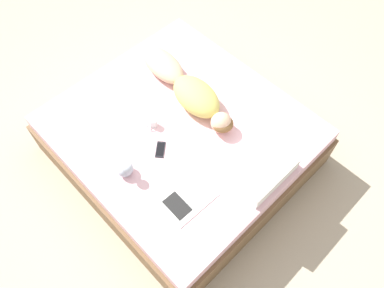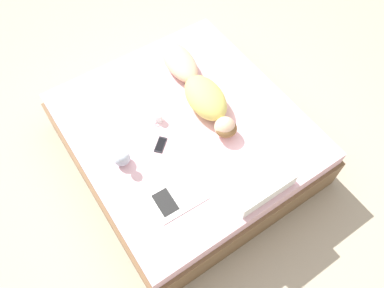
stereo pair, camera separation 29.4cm
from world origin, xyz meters
TOP-DOWN VIEW (x-y plane):
  - ground_plane at (0.00, 0.00)m, footprint 12.00×12.00m
  - bed at (0.00, 0.00)m, footprint 1.95×2.11m
  - person at (-0.28, -0.20)m, footprint 0.41×1.27m
  - open_magazine at (0.45, 0.55)m, footprint 0.42×0.32m
  - coffee_mug at (0.18, -0.16)m, footprint 0.10×0.07m
  - cell_phone at (0.30, 0.07)m, footprint 0.17×0.16m
  - plush_toy at (0.64, 0.06)m, footprint 0.14×0.15m
  - pillow at (-0.13, 0.81)m, footprint 0.53×0.36m

SIDE VIEW (x-z plane):
  - ground_plane at x=0.00m, z-range 0.00..0.00m
  - bed at x=0.00m, z-range 0.00..0.52m
  - open_magazine at x=0.45m, z-range 0.52..0.53m
  - cell_phone at x=0.30m, z-range 0.52..0.54m
  - coffee_mug at x=0.18m, z-range 0.53..0.61m
  - pillow at x=-0.13m, z-range 0.53..0.66m
  - plush_toy at x=0.64m, z-range 0.51..0.69m
  - person at x=-0.28m, z-range 0.51..0.73m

